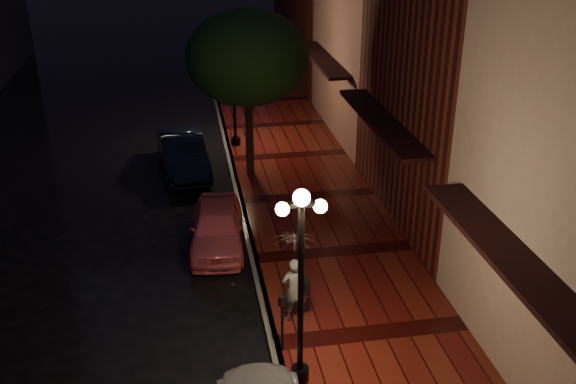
{
  "coord_description": "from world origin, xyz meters",
  "views": [
    {
      "loc": [
        -1.63,
        -15.21,
        9.21
      ],
      "look_at": [
        1.2,
        1.48,
        1.4
      ],
      "focal_mm": 40.0,
      "sensor_mm": 36.0,
      "label": 1
    }
  ],
  "objects_px": {
    "pink_car": "(217,227)",
    "streetlamp_near": "(301,278)",
    "street_tree": "(248,60)",
    "parking_meter": "(282,318)",
    "navy_car": "(183,153)",
    "streetlamp_far": "(234,85)",
    "woman_with_umbrella": "(295,264)"
  },
  "relations": [
    {
      "from": "woman_with_umbrella",
      "to": "streetlamp_far",
      "type": "bearing_deg",
      "value": -90.53
    },
    {
      "from": "streetlamp_far",
      "to": "navy_car",
      "type": "bearing_deg",
      "value": -135.6
    },
    {
      "from": "streetlamp_near",
      "to": "navy_car",
      "type": "height_order",
      "value": "streetlamp_near"
    },
    {
      "from": "streetlamp_far",
      "to": "street_tree",
      "type": "bearing_deg",
      "value": -85.09
    },
    {
      "from": "streetlamp_near",
      "to": "streetlamp_far",
      "type": "height_order",
      "value": "same"
    },
    {
      "from": "street_tree",
      "to": "pink_car",
      "type": "xyz_separation_m",
      "value": [
        -1.53,
        -4.88,
        -3.61
      ]
    },
    {
      "from": "parking_meter",
      "to": "streetlamp_near",
      "type": "bearing_deg",
      "value": -102.36
    },
    {
      "from": "streetlamp_far",
      "to": "street_tree",
      "type": "xyz_separation_m",
      "value": [
        0.26,
        -3.01,
        1.64
      ]
    },
    {
      "from": "pink_car",
      "to": "parking_meter",
      "type": "relative_size",
      "value": 2.7
    },
    {
      "from": "pink_car",
      "to": "woman_with_umbrella",
      "type": "bearing_deg",
      "value": -63.99
    },
    {
      "from": "streetlamp_far",
      "to": "woman_with_umbrella",
      "type": "distance_m",
      "value": 11.98
    },
    {
      "from": "navy_car",
      "to": "streetlamp_near",
      "type": "bearing_deg",
      "value": -86.67
    },
    {
      "from": "street_tree",
      "to": "streetlamp_far",
      "type": "bearing_deg",
      "value": 94.91
    },
    {
      "from": "street_tree",
      "to": "parking_meter",
      "type": "distance_m",
      "value": 10.5
    },
    {
      "from": "streetlamp_far",
      "to": "woman_with_umbrella",
      "type": "bearing_deg",
      "value": -88.79
    },
    {
      "from": "street_tree",
      "to": "woman_with_umbrella",
      "type": "distance_m",
      "value": 9.3
    },
    {
      "from": "street_tree",
      "to": "pink_car",
      "type": "height_order",
      "value": "street_tree"
    },
    {
      "from": "street_tree",
      "to": "pink_car",
      "type": "distance_m",
      "value": 6.26
    },
    {
      "from": "pink_car",
      "to": "streetlamp_near",
      "type": "bearing_deg",
      "value": -72.85
    },
    {
      "from": "pink_car",
      "to": "navy_car",
      "type": "relative_size",
      "value": 0.85
    },
    {
      "from": "street_tree",
      "to": "woman_with_umbrella",
      "type": "xyz_separation_m",
      "value": [
        -0.01,
        -8.93,
        -2.58
      ]
    },
    {
      "from": "woman_with_umbrella",
      "to": "street_tree",
      "type": "bearing_deg",
      "value": -91.78
    },
    {
      "from": "streetlamp_far",
      "to": "parking_meter",
      "type": "distance_m",
      "value": 13.08
    },
    {
      "from": "pink_car",
      "to": "woman_with_umbrella",
      "type": "distance_m",
      "value": 4.45
    },
    {
      "from": "streetlamp_near",
      "to": "navy_car",
      "type": "relative_size",
      "value": 0.99
    },
    {
      "from": "streetlamp_near",
      "to": "pink_car",
      "type": "distance_m",
      "value": 6.55
    },
    {
      "from": "pink_car",
      "to": "navy_car",
      "type": "xyz_separation_m",
      "value": [
        -0.85,
        5.81,
        0.08
      ]
    },
    {
      "from": "streetlamp_near",
      "to": "pink_car",
      "type": "bearing_deg",
      "value": 101.73
    },
    {
      "from": "street_tree",
      "to": "navy_car",
      "type": "relative_size",
      "value": 1.34
    },
    {
      "from": "pink_car",
      "to": "parking_meter",
      "type": "distance_m",
      "value": 5.21
    },
    {
      "from": "street_tree",
      "to": "navy_car",
      "type": "xyz_separation_m",
      "value": [
        -2.38,
        0.93,
        -3.53
      ]
    },
    {
      "from": "streetlamp_near",
      "to": "pink_car",
      "type": "xyz_separation_m",
      "value": [
        -1.27,
        6.11,
        -1.97
      ]
    }
  ]
}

